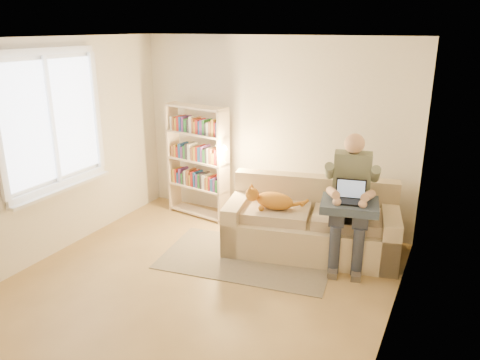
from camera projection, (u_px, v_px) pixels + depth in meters
The scene contains 13 objects.
floor at pixel (190, 292), 5.01m from camera, with size 4.50×4.50×0.00m, color olive.
ceiling at pixel (180, 39), 4.20m from camera, with size 4.00×4.50×0.02m, color white.
wall_left at pixel (40, 153), 5.44m from camera, with size 0.02×4.50×2.60m, color silver.
wall_right at pixel (395, 210), 3.76m from camera, with size 0.02×4.50×2.60m, color silver.
wall_back at pixel (272, 132), 6.52m from camera, with size 4.00×0.02×2.60m, color silver.
window at pixel (56, 144), 5.57m from camera, with size 0.12×1.52×1.69m.
sofa at pixel (311, 226), 5.86m from camera, with size 2.23×1.35×0.88m.
person at pixel (351, 193), 5.44m from camera, with size 0.55×0.75×1.54m.
cat at pixel (270, 200), 5.75m from camera, with size 0.70×0.35×0.26m.
blanket at pixel (353, 205), 5.32m from camera, with size 0.64×0.52×0.10m, color #2D3B4F.
laptop at pixel (353, 196), 5.30m from camera, with size 0.39×0.34×0.30m.
bookshelf at pixel (198, 156), 6.77m from camera, with size 1.09×0.46×1.66m.
rug at pixel (247, 258), 5.73m from camera, with size 2.04×1.20×0.01m, color gray.
Camera 1 is at (2.42, -3.69, 2.71)m, focal length 35.00 mm.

